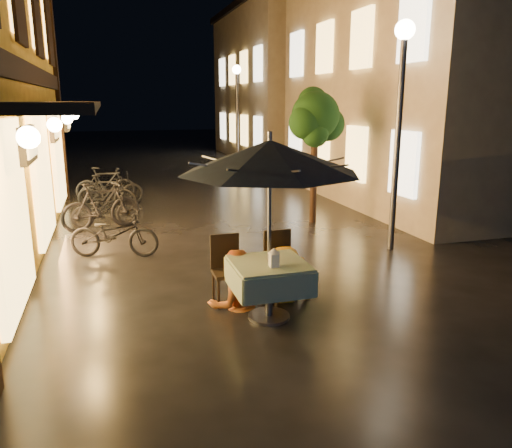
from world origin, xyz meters
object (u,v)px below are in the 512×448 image
object	(u,v)px
cafe_table	(269,276)
bicycle_0	(114,234)
person_orange	(234,251)
person_yellow	(285,248)
patio_umbrella	(270,157)
streetlamp_near	(401,96)
table_lantern	(274,256)

from	to	relation	value
cafe_table	bicycle_0	world-z (taller)	bicycle_0
cafe_table	person_orange	xyz separation A→B (m)	(-0.34, 0.53, 0.22)
person_orange	person_yellow	xyz separation A→B (m)	(0.76, 0.04, -0.04)
cafe_table	patio_umbrella	bearing A→B (deg)	63.43
patio_umbrella	person_orange	xyz separation A→B (m)	(-0.34, 0.53, -1.34)
streetlamp_near	table_lantern	world-z (taller)	streetlamp_near
person_yellow	person_orange	bearing A→B (deg)	12.27
person_orange	person_yellow	world-z (taller)	person_orange
patio_umbrella	streetlamp_near	bearing A→B (deg)	35.85
cafe_table	person_orange	distance (m)	0.66
table_lantern	person_yellow	world-z (taller)	person_yellow
cafe_table	person_yellow	size ratio (longest dim) A/B	0.65
person_orange	person_yellow	distance (m)	0.76
table_lantern	person_orange	distance (m)	0.80
streetlamp_near	person_orange	xyz separation A→B (m)	(-3.62, -1.85, -2.11)
bicycle_0	patio_umbrella	bearing A→B (deg)	-134.02
cafe_table	person_yellow	bearing A→B (deg)	53.44
patio_umbrella	table_lantern	xyz separation A→B (m)	(0.00, -0.20, -1.23)
streetlamp_near	cafe_table	distance (m)	4.68
cafe_table	table_lantern	size ratio (longest dim) A/B	3.96
person_yellow	patio_umbrella	bearing A→B (deg)	62.39
bicycle_0	person_yellow	bearing A→B (deg)	-123.83
streetlamp_near	person_orange	size ratio (longest dim) A/B	2.62
cafe_table	person_yellow	distance (m)	0.73
cafe_table	patio_umbrella	distance (m)	1.56
person_orange	bicycle_0	xyz separation A→B (m)	(-1.57, 2.87, -0.38)
patio_umbrella	person_orange	world-z (taller)	patio_umbrella
table_lantern	person_orange	world-z (taller)	person_orange
patio_umbrella	person_yellow	size ratio (longest dim) A/B	1.61
streetlamp_near	person_yellow	distance (m)	4.01
patio_umbrella	cafe_table	bearing A→B (deg)	-116.57
person_yellow	bicycle_0	size ratio (longest dim) A/B	0.93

